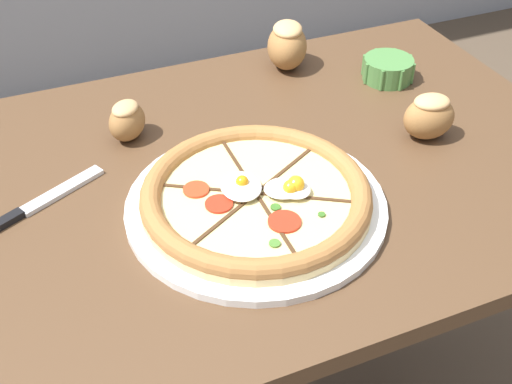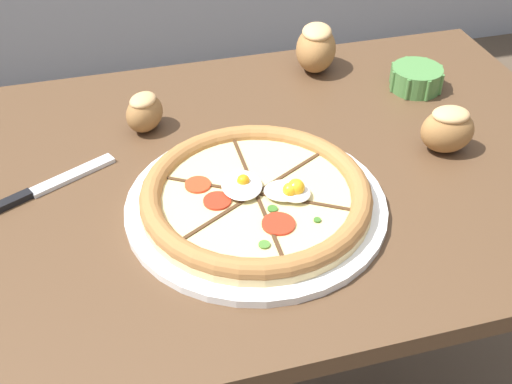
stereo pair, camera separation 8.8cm
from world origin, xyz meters
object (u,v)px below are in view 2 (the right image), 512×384
object	(u,v)px
bread_piece_near	(448,129)
bread_piece_far	(144,112)
dining_table	(197,235)
pizza	(256,198)
ramekin_bowl	(416,78)
knife_main	(41,189)
bread_piece_mid	(316,47)

from	to	relation	value
bread_piece_near	bread_piece_far	size ratio (longest dim) A/B	1.02
dining_table	pizza	bearing A→B (deg)	-50.91
pizza	ramekin_bowl	world-z (taller)	pizza
knife_main	bread_piece_near	bearing A→B (deg)	-31.73
ramekin_bowl	bread_piece_mid	distance (m)	0.19
bread_piece_mid	pizza	bearing A→B (deg)	-120.49
bread_piece_near	knife_main	distance (m)	0.62
dining_table	bread_piece_mid	world-z (taller)	bread_piece_mid
dining_table	knife_main	xyz separation A→B (m)	(-0.22, 0.03, 0.12)
bread_piece_near	dining_table	bearing A→B (deg)	175.56
dining_table	bread_piece_mid	distance (m)	0.43
bread_piece_mid	bread_piece_far	distance (m)	0.36
bread_piece_near	knife_main	bearing A→B (deg)	174.61
bread_piece_near	bread_piece_far	world-z (taller)	bread_piece_near
pizza	ramekin_bowl	bearing A→B (deg)	34.13
dining_table	bread_piece_far	distance (m)	0.22
dining_table	bread_piece_far	size ratio (longest dim) A/B	14.58
bread_piece_mid	knife_main	bearing A→B (deg)	-154.24
ramekin_bowl	bread_piece_far	bearing A→B (deg)	-179.48
ramekin_bowl	dining_table	bearing A→B (deg)	-160.50
knife_main	bread_piece_mid	bearing A→B (deg)	-0.58
pizza	dining_table	bearing A→B (deg)	129.09
dining_table	bread_piece_mid	size ratio (longest dim) A/B	10.74
dining_table	bread_piece_far	bearing A→B (deg)	107.50
knife_main	ramekin_bowl	bearing A→B (deg)	-15.27
ramekin_bowl	bread_piece_near	bearing A→B (deg)	-102.51
ramekin_bowl	knife_main	world-z (taller)	ramekin_bowl
ramekin_bowl	bread_piece_far	distance (m)	0.49
bread_piece_far	pizza	bearing A→B (deg)	-63.30
bread_piece_mid	dining_table	bearing A→B (deg)	-136.75
pizza	ramekin_bowl	xyz separation A→B (m)	(0.36, 0.25, 0.00)
ramekin_bowl	bread_piece_near	size ratio (longest dim) A/B	1.08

